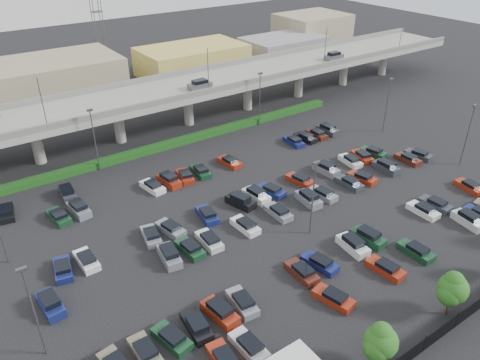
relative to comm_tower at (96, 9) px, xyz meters
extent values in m
plane|color=black|center=(-4.00, -74.00, -15.61)|extent=(280.00, 280.00, 0.00)
cube|color=gray|center=(-4.00, -42.00, -8.36)|extent=(150.00, 13.00, 1.10)
cube|color=slate|center=(-4.00, -48.25, -7.31)|extent=(150.00, 0.50, 1.00)
cube|color=slate|center=(-4.00, -35.75, -7.31)|extent=(150.00, 0.50, 1.00)
cylinder|color=gray|center=(-27.00, -42.00, -12.26)|extent=(1.80, 1.80, 6.70)
cube|color=slate|center=(-27.00, -42.00, -9.11)|extent=(2.60, 9.75, 0.50)
cylinder|color=gray|center=(-13.00, -42.00, -12.26)|extent=(1.80, 1.80, 6.70)
cube|color=slate|center=(-13.00, -42.00, -9.11)|extent=(2.60, 9.75, 0.50)
cylinder|color=gray|center=(1.00, -42.00, -12.26)|extent=(1.80, 1.80, 6.70)
cube|color=slate|center=(1.00, -42.00, -9.11)|extent=(2.60, 9.75, 0.50)
cylinder|color=gray|center=(15.00, -42.00, -12.26)|extent=(1.80, 1.80, 6.70)
cube|color=slate|center=(15.00, -42.00, -9.11)|extent=(2.60, 9.75, 0.50)
cylinder|color=gray|center=(29.00, -42.00, -12.26)|extent=(1.80, 1.80, 6.70)
cube|color=slate|center=(29.00, -42.00, -9.11)|extent=(2.60, 9.75, 0.50)
cylinder|color=gray|center=(43.00, -42.00, -12.26)|extent=(1.80, 1.80, 6.70)
cube|color=slate|center=(43.00, -42.00, -9.11)|extent=(2.60, 9.75, 0.50)
cylinder|color=gray|center=(57.00, -42.00, -12.26)|extent=(1.80, 1.80, 6.70)
cube|color=slate|center=(57.00, -42.00, -9.11)|extent=(2.60, 9.75, 0.50)
cube|color=#4E5055|center=(2.00, -45.00, -7.29)|extent=(4.40, 1.82, 1.05)
cube|color=black|center=(2.00, -45.00, -6.47)|extent=(2.60, 1.60, 0.65)
cube|color=#4E5055|center=(36.00, -45.00, -7.29)|extent=(4.40, 1.82, 1.05)
cube|color=black|center=(36.00, -45.00, -6.47)|extent=(2.60, 1.60, 0.65)
cylinder|color=#45454A|center=(-26.00, -48.10, -3.81)|extent=(0.14, 0.14, 8.00)
cylinder|color=#45454A|center=(2.00, -48.10, -3.81)|extent=(0.14, 0.14, 8.00)
cylinder|color=#45454A|center=(30.00, -48.10, -3.81)|extent=(0.14, 0.14, 8.00)
cylinder|color=#45454A|center=(54.00, -48.10, -3.81)|extent=(0.14, 0.14, 8.00)
cube|color=#163A11|center=(-4.00, -49.00, -15.06)|extent=(66.00, 1.60, 1.10)
cube|color=black|center=(-4.00, -102.00, -14.71)|extent=(70.00, 0.06, 1.80)
cylinder|color=black|center=(-8.00, -102.00, -14.61)|extent=(0.10, 0.10, 2.00)
cylinder|color=black|center=(-3.00, -102.00, -14.61)|extent=(0.10, 0.10, 2.00)
cylinder|color=#332316|center=(-13.00, -100.67, -14.63)|extent=(0.26, 0.26, 1.96)
sphere|color=#165317|center=(-13.00, -100.67, -12.24)|extent=(3.04, 3.04, 3.04)
sphere|color=#165317|center=(-12.29, -100.57, -12.79)|extent=(2.39, 2.39, 2.39)
sphere|color=#165317|center=(-13.60, -100.75, -12.57)|extent=(2.39, 2.39, 2.39)
sphere|color=#165317|center=(-12.96, -100.55, -11.37)|extent=(2.06, 2.06, 2.06)
cylinder|color=#332316|center=(-2.00, -100.39, -14.63)|extent=(0.26, 0.26, 1.97)
sphere|color=#165317|center=(-2.00, -100.39, -12.22)|extent=(3.07, 3.07, 3.07)
sphere|color=#165317|center=(-1.29, -100.29, -12.76)|extent=(2.41, 2.41, 2.41)
sphere|color=#165317|center=(-2.60, -100.47, -12.55)|extent=(2.41, 2.41, 2.41)
sphere|color=#165317|center=(-1.96, -100.27, -11.34)|extent=(2.08, 2.08, 2.08)
cube|color=black|center=(-24.00, -92.70, -14.57)|extent=(1.82, 2.44, 0.50)
cube|color=silver|center=(-21.25, -92.50, -15.20)|extent=(1.98, 4.46, 0.82)
cube|color=black|center=(-21.25, -92.70, -14.57)|extent=(1.68, 2.36, 0.50)
cube|color=maroon|center=(-10.25, -92.50, -15.20)|extent=(2.79, 4.70, 0.82)
cube|color=black|center=(-10.25, -92.69, -14.57)|extent=(2.09, 2.61, 0.50)
cube|color=maroon|center=(-2.00, -92.50, -15.20)|extent=(2.27, 4.56, 0.82)
cube|color=black|center=(-2.00, -92.70, -14.57)|extent=(1.83, 2.45, 0.50)
cube|color=#153D23|center=(3.50, -92.50, -15.20)|extent=(1.85, 4.41, 0.82)
cube|color=black|center=(3.50, -92.70, -14.57)|extent=(1.62, 2.31, 0.50)
cube|color=silver|center=(14.50, -92.50, -15.09)|extent=(2.47, 4.63, 1.05)
cube|color=black|center=(14.50, -92.50, -14.27)|extent=(1.98, 2.81, 0.65)
cube|color=navy|center=(17.25, -92.50, -15.20)|extent=(1.96, 4.46, 0.82)
cube|color=#666050|center=(-29.50, -87.50, -15.20)|extent=(1.85, 4.41, 0.82)
cube|color=black|center=(-29.50, -87.70, -14.57)|extent=(1.61, 2.31, 0.50)
cube|color=#153D23|center=(-26.75, -87.50, -15.20)|extent=(2.69, 4.68, 0.82)
cube|color=black|center=(-26.75, -87.70, -14.57)|extent=(2.04, 2.58, 0.50)
cube|color=black|center=(-24.00, -87.50, -15.20)|extent=(2.27, 4.57, 0.82)
cube|color=black|center=(-24.00, -87.70, -14.57)|extent=(1.83, 2.45, 0.50)
cube|color=maroon|center=(-21.25, -87.50, -15.09)|extent=(2.35, 4.59, 1.05)
cube|color=black|center=(-21.25, -87.50, -14.27)|extent=(1.91, 2.78, 0.65)
cube|color=slate|center=(-18.50, -87.50, -15.20)|extent=(2.29, 4.57, 0.82)
cube|color=black|center=(-18.50, -87.70, -14.57)|extent=(1.84, 2.46, 0.50)
cube|color=#4F1E15|center=(-10.25, -87.50, -15.20)|extent=(1.98, 4.46, 0.82)
cube|color=black|center=(-10.25, -87.70, -14.57)|extent=(1.68, 2.36, 0.50)
cube|color=navy|center=(-7.50, -87.50, -15.20)|extent=(2.59, 4.66, 0.82)
cube|color=black|center=(-7.50, -87.70, -14.57)|extent=(1.99, 2.55, 0.50)
cube|color=white|center=(-2.00, -87.50, -15.09)|extent=(2.26, 4.56, 1.05)
cube|color=black|center=(-2.00, -87.50, -14.27)|extent=(1.86, 2.75, 0.65)
cube|color=#153D23|center=(0.75, -87.50, -15.09)|extent=(2.22, 4.55, 1.05)
cube|color=black|center=(0.75, -87.50, -14.27)|extent=(1.84, 2.74, 0.65)
cube|color=white|center=(11.75, -87.50, -15.20)|extent=(1.89, 4.43, 0.82)
cube|color=black|center=(11.75, -87.70, -14.57)|extent=(1.64, 2.33, 0.50)
cube|color=#2F333D|center=(14.50, -87.50, -15.20)|extent=(2.07, 4.50, 0.82)
cube|color=black|center=(14.50, -87.70, -14.57)|extent=(1.73, 2.39, 0.50)
cube|color=maroon|center=(22.75, -87.50, -15.20)|extent=(2.51, 4.64, 0.82)
cube|color=black|center=(22.75, -87.70, -14.57)|extent=(1.95, 2.53, 0.50)
cube|color=navy|center=(-35.00, -76.50, -15.09)|extent=(2.10, 4.51, 1.05)
cube|color=black|center=(-35.00, -76.50, -14.27)|extent=(1.77, 2.70, 0.65)
cube|color=slate|center=(-21.25, -76.50, -15.09)|extent=(2.42, 4.61, 1.05)
cube|color=black|center=(-21.25, -76.50, -14.27)|extent=(1.95, 2.80, 0.65)
cube|color=#153D23|center=(-18.50, -76.50, -15.20)|extent=(2.14, 4.52, 0.82)
cube|color=black|center=(-18.50, -76.70, -14.57)|extent=(1.77, 2.41, 0.50)
cube|color=silver|center=(-15.75, -76.50, -15.20)|extent=(1.99, 4.47, 0.82)
cube|color=black|center=(-15.75, -76.70, -14.57)|extent=(1.69, 2.36, 0.50)
cube|color=white|center=(-10.25, -76.50, -15.20)|extent=(2.02, 4.48, 0.82)
cube|color=black|center=(-10.25, -76.70, -14.57)|extent=(1.71, 2.37, 0.50)
cube|color=slate|center=(-4.75, -76.50, -15.20)|extent=(1.87, 4.42, 0.82)
cube|color=black|center=(-4.75, -76.70, -14.57)|extent=(1.63, 2.32, 0.50)
cube|color=slate|center=(0.75, -76.50, -15.09)|extent=(2.26, 4.56, 1.05)
cube|color=black|center=(0.75, -76.50, -14.27)|extent=(1.86, 2.75, 0.65)
cube|color=slate|center=(3.50, -76.50, -15.20)|extent=(2.24, 4.55, 0.82)
cube|color=black|center=(3.50, -76.70, -14.57)|extent=(1.82, 2.44, 0.50)
cube|color=#2F333D|center=(9.00, -76.50, -15.20)|extent=(1.88, 4.42, 0.82)
cube|color=black|center=(9.00, -76.70, -14.57)|extent=(1.63, 2.32, 0.50)
cube|color=maroon|center=(11.75, -76.50, -15.20)|extent=(2.61, 4.66, 0.82)
cube|color=black|center=(11.75, -76.70, -14.57)|extent=(2.00, 2.56, 0.50)
cube|color=#2F333D|center=(17.25, -76.50, -15.09)|extent=(1.85, 4.41, 1.05)
cube|color=black|center=(17.25, -76.50, -14.27)|extent=(1.62, 2.61, 0.65)
cube|color=#4F1E15|center=(22.75, -76.50, -15.20)|extent=(1.83, 4.40, 0.82)
cube|color=black|center=(22.75, -76.70, -14.57)|extent=(1.61, 2.30, 0.50)
cube|color=#2F333D|center=(25.50, -76.50, -15.20)|extent=(2.60, 4.66, 0.82)
cube|color=black|center=(25.50, -76.70, -14.57)|extent=(2.00, 2.56, 0.50)
cube|color=navy|center=(-32.25, -71.50, -15.20)|extent=(2.65, 4.67, 0.82)
cube|color=black|center=(-32.25, -71.70, -14.57)|extent=(2.02, 2.57, 0.50)
cube|color=white|center=(-29.50, -71.50, -15.20)|extent=(1.95, 4.45, 0.82)
cube|color=black|center=(-29.50, -71.70, -14.57)|extent=(1.67, 2.35, 0.50)
cube|color=slate|center=(-21.25, -71.50, -15.20)|extent=(2.63, 4.67, 0.82)
cube|color=black|center=(-21.25, -71.70, -14.57)|extent=(2.01, 2.57, 0.50)
cube|color=slate|center=(-18.50, -71.50, -15.20)|extent=(2.63, 4.67, 0.82)
cube|color=black|center=(-18.50, -71.70, -14.57)|extent=(2.01, 2.56, 0.50)
cube|color=navy|center=(-13.00, -71.50, -15.20)|extent=(2.50, 4.63, 0.82)
cube|color=black|center=(-13.00, -71.70, -14.57)|extent=(1.95, 2.53, 0.50)
cube|color=black|center=(-7.50, -71.50, -15.09)|extent=(2.87, 4.72, 1.05)
cube|color=black|center=(-7.50, -71.50, -14.27)|extent=(2.21, 2.92, 0.65)
cube|color=white|center=(-4.75, -71.50, -15.09)|extent=(2.25, 4.56, 1.05)
cube|color=black|center=(-4.75, -71.50, -14.27)|extent=(1.85, 2.75, 0.65)
cube|color=navy|center=(-2.00, -71.50, -15.20)|extent=(2.64, 4.67, 0.82)
cube|color=black|center=(-2.00, -71.70, -14.57)|extent=(2.02, 2.57, 0.50)
cube|color=maroon|center=(3.50, -71.50, -15.20)|extent=(2.48, 4.63, 0.82)
cube|color=black|center=(3.50, -71.70, -14.57)|extent=(1.94, 2.52, 0.50)
cube|color=slate|center=(9.00, -71.50, -15.09)|extent=(2.16, 4.53, 1.05)
cube|color=black|center=(9.00, -71.50, -14.27)|extent=(1.80, 2.72, 0.65)
cube|color=white|center=(14.50, -71.50, -15.20)|extent=(2.44, 4.62, 0.82)
cube|color=black|center=(14.50, -71.70, -14.57)|extent=(1.92, 2.51, 0.50)
cube|color=maroon|center=(17.25, -71.50, -15.20)|extent=(2.76, 4.70, 0.82)
cube|color=black|center=(17.25, -71.69, -14.57)|extent=(2.08, 2.60, 0.50)
cube|color=#153D23|center=(20.00, -71.50, -15.20)|extent=(2.59, 4.66, 0.82)
cube|color=black|center=(20.00, -71.70, -14.57)|extent=(1.99, 2.55, 0.50)
cube|color=#153D23|center=(-29.50, -60.50, -15.20)|extent=(2.45, 4.62, 0.82)
cube|color=black|center=(-29.50, -60.70, -14.57)|extent=(1.92, 2.51, 0.50)
cube|color=slate|center=(-26.75, -60.50, -15.09)|extent=(2.29, 4.57, 1.05)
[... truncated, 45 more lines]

